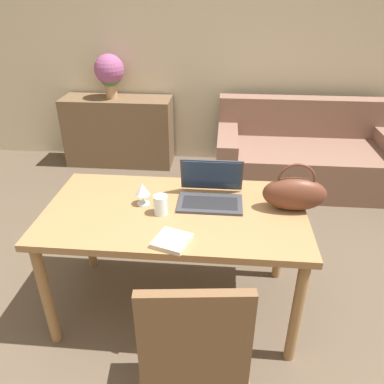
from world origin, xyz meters
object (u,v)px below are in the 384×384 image
(drinking_glass, at_px, (161,205))
(wine_glass, at_px, (143,190))
(handbag, at_px, (295,193))
(couch, at_px, (305,157))
(chair, at_px, (194,348))
(flower_vase, at_px, (109,72))
(laptop, at_px, (211,190))

(drinking_glass, relative_size, wine_glass, 0.83)
(wine_glass, xyz_separation_m, handbag, (0.86, 0.02, 0.01))
(couch, bearing_deg, handbag, -103.84)
(chair, relative_size, wine_glass, 7.17)
(couch, xyz_separation_m, flower_vase, (-2.09, 0.32, 0.76))
(flower_vase, bearing_deg, couch, -8.69)
(chair, height_order, handbag, handbag)
(couch, distance_m, handbag, 1.95)
(flower_vase, bearing_deg, chair, -68.67)
(drinking_glass, bearing_deg, couch, 58.40)
(chair, relative_size, drinking_glass, 8.64)
(laptop, height_order, drinking_glass, laptop)
(wine_glass, distance_m, handbag, 0.86)
(wine_glass, height_order, handbag, handbag)
(couch, bearing_deg, chair, -109.64)
(couch, distance_m, laptop, 2.03)
(wine_glass, bearing_deg, flower_vase, 110.13)
(laptop, relative_size, drinking_glass, 3.37)
(couch, distance_m, wine_glass, 2.31)
(handbag, bearing_deg, flower_vase, 127.64)
(drinking_glass, distance_m, wine_glass, 0.15)
(couch, bearing_deg, wine_glass, -125.42)
(drinking_glass, bearing_deg, chair, -70.88)
(chair, distance_m, wine_glass, 0.93)
(chair, xyz_separation_m, drinking_glass, (-0.24, 0.71, 0.26))
(chair, bearing_deg, drinking_glass, 103.01)
(laptop, xyz_separation_m, flower_vase, (-1.17, 2.06, 0.24))
(wine_glass, bearing_deg, handbag, 1.25)
(drinking_glass, distance_m, flower_vase, 2.43)
(chair, xyz_separation_m, wine_glass, (-0.36, 0.80, 0.30))
(couch, relative_size, laptop, 4.89)
(chair, xyz_separation_m, couch, (0.94, 2.63, -0.25))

